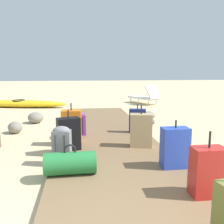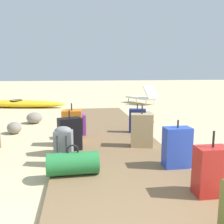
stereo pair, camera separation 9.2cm
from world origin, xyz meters
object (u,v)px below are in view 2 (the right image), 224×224
at_px(lounge_chair, 143,96).
at_px(kayak, 16,104).
at_px(suitcase_orange, 72,126).
at_px(suitcase_blue, 177,147).
at_px(backpack_purple, 78,123).
at_px(suitcase_black, 70,134).
at_px(backpack_grey, 63,143).
at_px(suitcase_navy, 137,121).
at_px(suitcase_red, 211,171).
at_px(duffel_bag_green, 73,163).
at_px(suitcase_tan, 142,130).

height_order(lounge_chair, kayak, lounge_chair).
distance_m(suitcase_orange, suitcase_blue, 2.13).
bearing_deg(lounge_chair, backpack_purple, -119.17).
distance_m(suitcase_blue, suitcase_black, 1.82).
bearing_deg(backpack_grey, suitcase_black, 80.32).
distance_m(backpack_grey, suitcase_blue, 1.69).
bearing_deg(suitcase_black, kayak, 110.33).
height_order(suitcase_orange, suitcase_black, suitcase_orange).
xyz_separation_m(backpack_grey, suitcase_black, (0.09, 0.50, 0.00)).
distance_m(suitcase_blue, lounge_chair, 7.33).
xyz_separation_m(suitcase_black, lounge_chair, (3.04, 6.19, -0.04)).
xyz_separation_m(backpack_purple, suitcase_navy, (1.31, 0.04, -0.00)).
xyz_separation_m(suitcase_black, suitcase_navy, (1.46, 1.05, -0.02)).
xyz_separation_m(suitcase_red, suitcase_black, (-1.58, 1.82, 0.01)).
bearing_deg(lounge_chair, kayak, -176.81).
distance_m(backpack_purple, lounge_chair, 5.93).
distance_m(suitcase_blue, duffel_bag_green, 1.48).
relative_size(suitcase_tan, suitcase_navy, 1.19).
bearing_deg(suitcase_tan, suitcase_blue, -76.56).
xyz_separation_m(suitcase_blue, duffel_bag_green, (-1.47, -0.05, -0.14)).
bearing_deg(suitcase_tan, duffel_bag_green, -139.01).
bearing_deg(suitcase_orange, suitcase_black, -93.72).
distance_m(suitcase_tan, backpack_grey, 1.47).
height_order(suitcase_orange, kayak, suitcase_orange).
relative_size(suitcase_red, suitcase_navy, 1.15).
distance_m(suitcase_tan, backpack_purple, 1.50).
bearing_deg(suitcase_black, suitcase_navy, 35.69).
bearing_deg(backpack_grey, duffel_bag_green, -74.95).
height_order(backpack_purple, suitcase_blue, suitcase_blue).
relative_size(suitcase_orange, suitcase_black, 1.07).
height_order(suitcase_tan, suitcase_navy, suitcase_tan).
height_order(backpack_grey, lounge_chair, lounge_chair).
xyz_separation_m(duffel_bag_green, kayak, (-2.24, 6.93, -0.09)).
bearing_deg(suitcase_black, suitcase_red, -49.04).
height_order(suitcase_black, kayak, suitcase_black).
bearing_deg(lounge_chair, backpack_grey, -115.02).
bearing_deg(suitcase_black, suitcase_tan, 1.36).
distance_m(suitcase_tan, kayak, 6.82).
relative_size(suitcase_orange, suitcase_navy, 1.18).
xyz_separation_m(suitcase_black, duffel_bag_green, (0.06, -1.04, -0.13)).
xyz_separation_m(suitcase_blue, suitcase_navy, (-0.07, 2.03, -0.03)).
distance_m(suitcase_tan, suitcase_orange, 1.35).
xyz_separation_m(suitcase_blue, lounge_chair, (1.51, 7.17, -0.04)).
bearing_deg(suitcase_tan, suitcase_red, -81.07).
distance_m(backpack_purple, suitcase_orange, 0.49).
relative_size(suitcase_tan, backpack_purple, 1.49).
bearing_deg(kayak, suitcase_navy, -53.08).
xyz_separation_m(duffel_bag_green, lounge_chair, (2.98, 7.22, 0.10)).
xyz_separation_m(suitcase_red, backpack_purple, (-1.43, 2.83, -0.01)).
xyz_separation_m(suitcase_red, duffel_bag_green, (-1.52, 0.78, -0.12)).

